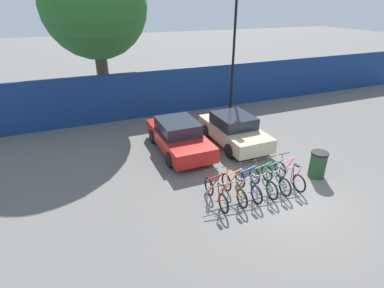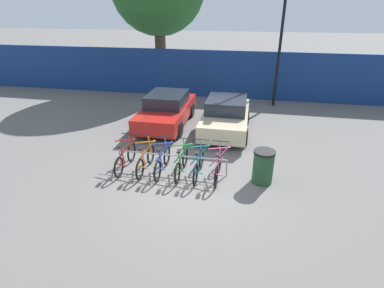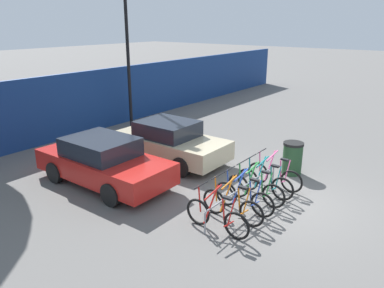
{
  "view_description": "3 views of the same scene",
  "coord_description": "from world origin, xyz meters",
  "views": [
    {
      "loc": [
        -6.19,
        -6.71,
        6.09
      ],
      "look_at": [
        -2.26,
        2.67,
        1.23
      ],
      "focal_mm": 28.0,
      "sensor_mm": 36.0,
      "label": 1
    },
    {
      "loc": [
        1.44,
        -7.43,
        4.82
      ],
      "look_at": [
        -0.27,
        1.3,
        0.71
      ],
      "focal_mm": 28.0,
      "sensor_mm": 36.0,
      "label": 2
    },
    {
      "loc": [
        -8.65,
        -3.6,
        4.6
      ],
      "look_at": [
        -0.7,
        2.45,
        1.31
      ],
      "focal_mm": 35.0,
      "sensor_mm": 36.0,
      "label": 3
    }
  ],
  "objects": [
    {
      "name": "ground_plane",
      "position": [
        0.0,
        0.0,
        0.0
      ],
      "size": [
        120.0,
        120.0,
        0.0
      ],
      "primitive_type": "plane",
      "color": "#605E5B"
    },
    {
      "name": "hoarding_wall",
      "position": [
        0.0,
        9.5,
        1.31
      ],
      "size": [
        36.0,
        0.16,
        2.62
      ],
      "primitive_type": "cube",
      "color": "navy",
      "rests_on": "ground"
    },
    {
      "name": "bike_rack",
      "position": [
        -0.81,
        0.68,
        0.48
      ],
      "size": [
        3.54,
        0.04,
        0.57
      ],
      "color": "gray",
      "rests_on": "ground"
    },
    {
      "name": "bicycle_red",
      "position": [
        -2.3,
        0.53,
        0.38
      ],
      "size": [
        0.68,
        1.71,
        1.05
      ],
      "rotation": [
        0.0,
        0.0,
        -0.01
      ],
      "color": "black",
      "rests_on": "ground"
    },
    {
      "name": "bicycle_orange",
      "position": [
        -1.62,
        0.53,
        0.38
      ],
      "size": [
        0.68,
        1.71,
        1.05
      ],
      "rotation": [
        0.0,
        0.0,
        -0.02
      ],
      "color": "black",
      "rests_on": "ground"
    },
    {
      "name": "bicycle_blue",
      "position": [
        -1.07,
        0.53,
        0.38
      ],
      "size": [
        0.68,
        1.71,
        1.05
      ],
      "rotation": [
        0.0,
        0.0,
        -0.04
      ],
      "color": "black",
      "rests_on": "ground"
    },
    {
      "name": "bicycle_green",
      "position": [
        -0.46,
        0.53,
        0.38
      ],
      "size": [
        0.68,
        1.71,
        1.05
      ],
      "rotation": [
        0.0,
        0.0,
        -0.01
      ],
      "color": "black",
      "rests_on": "ground"
    },
    {
      "name": "bicycle_teal",
      "position": [
        0.08,
        0.53,
        0.38
      ],
      "size": [
        0.68,
        1.71,
        1.05
      ],
      "rotation": [
        0.0,
        0.0,
        0.01
      ],
      "color": "black",
      "rests_on": "ground"
    },
    {
      "name": "bicycle_pink",
      "position": [
        0.69,
        0.53,
        0.38
      ],
      "size": [
        0.68,
        1.71,
        1.05
      ],
      "rotation": [
        0.0,
        0.0,
        -0.04
      ],
      "color": "black",
      "rests_on": "ground"
    },
    {
      "name": "car_red",
      "position": [
        -2.06,
        4.68,
        0.69
      ],
      "size": [
        1.91,
        4.29,
        1.4
      ],
      "color": "red",
      "rests_on": "ground"
    },
    {
      "name": "car_beige",
      "position": [
        0.56,
        4.37,
        0.69
      ],
      "size": [
        1.91,
        4.06,
        1.4
      ],
      "color": "#C1B28E",
      "rests_on": "ground"
    },
    {
      "name": "lamp_post",
      "position": [
        2.73,
        8.5,
        3.88
      ],
      "size": [
        0.24,
        0.44,
        7.04
      ],
      "color": "black",
      "rests_on": "ground"
    },
    {
      "name": "trash_bin",
      "position": [
        2.02,
        0.55,
        0.52
      ],
      "size": [
        0.63,
        0.63,
        1.03
      ],
      "color": "#234728",
      "rests_on": "ground"
    }
  ]
}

